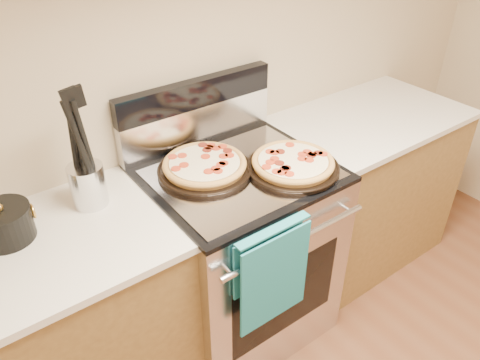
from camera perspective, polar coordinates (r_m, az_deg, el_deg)
wall_back at (r=2.04m, az=-6.32°, el=15.75°), size 4.00×0.00×4.00m
range_body at (r=2.24m, az=-0.20°, el=-9.05°), size 0.76×0.68×0.90m
oven_window at (r=2.06m, az=5.50°, el=-14.11°), size 0.56×0.01×0.40m
cooktop at (r=1.96m, az=-0.22°, el=0.88°), size 0.76×0.68×0.02m
backsplash_lower at (r=2.13m, az=-5.20°, el=6.78°), size 0.76×0.06×0.18m
backsplash_upper at (r=2.07m, az=-5.41°, el=10.48°), size 0.76×0.06×0.12m
oven_handle at (r=1.79m, az=6.94°, el=-7.33°), size 0.70×0.03×0.03m
dish_towel at (r=1.80m, az=3.84°, el=-11.25°), size 0.32×0.05×0.42m
foil_sheet at (r=1.93m, az=0.30°, el=0.82°), size 0.70×0.55×0.01m
cabinet_left at (r=2.05m, az=-22.13°, el=-18.13°), size 1.00×0.62×0.88m
countertop_left at (r=1.73m, az=-25.31°, el=-8.59°), size 1.02×0.64×0.03m
cabinet_right at (r=2.76m, az=14.32°, el=-1.19°), size 1.00×0.62×0.88m
countertop_right at (r=2.54m, az=15.75°, el=7.28°), size 1.02×0.64×0.03m
pepperoni_pizza_back at (r=1.93m, az=-4.32°, el=1.69°), size 0.48×0.48×0.05m
pepperoni_pizza_front at (r=1.95m, az=6.46°, el=1.95°), size 0.42×0.42×0.05m
utensil_crock at (r=1.83m, az=-18.03°, el=-0.60°), size 0.16×0.16×0.16m
saucepan at (r=1.78m, az=-26.74°, el=-4.96°), size 0.19×0.19×0.11m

